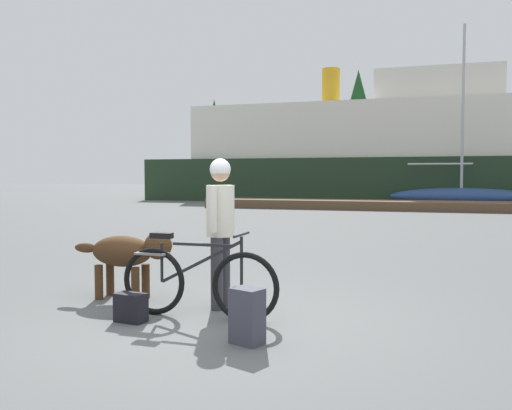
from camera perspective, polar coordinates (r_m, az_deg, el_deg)
name	(u,v)px	position (r m, az deg, el deg)	size (l,w,h in m)	color
ground_plane	(213,325)	(5.65, -4.49, -12.39)	(160.00, 160.00, 0.00)	#595B5B
bicycle	(197,281)	(5.83, -6.19, -7.94)	(1.78, 0.44, 0.92)	black
person_cyclist	(220,219)	(6.19, -3.74, -1.42)	(0.32, 0.53, 1.70)	#333338
dog	(128,253)	(6.84, -13.23, -4.88)	(1.33, 0.44, 0.84)	#472D19
backpack	(247,316)	(4.98, -0.94, -11.53)	(0.28, 0.20, 0.50)	#3F3F4C
handbag_pannier	(131,308)	(5.86, -12.95, -10.41)	(0.32, 0.18, 0.30)	black
dock_pier	(413,206)	(24.78, 16.09, -0.06)	(18.84, 2.14, 0.40)	brown
ferry_boat	(389,154)	(33.92, 13.72, 5.17)	(28.47, 7.87, 8.10)	#1E331E
sailboat_moored	(461,196)	(29.15, 20.64, 0.93)	(6.96, 1.95, 8.98)	navy
pine_tree_far_left	(214,135)	(55.02, -4.38, 7.35)	(2.84, 2.84, 9.11)	#4C331E
pine_tree_center	(358,117)	(49.97, 10.62, 9.07)	(4.35, 4.35, 10.88)	#4C331E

